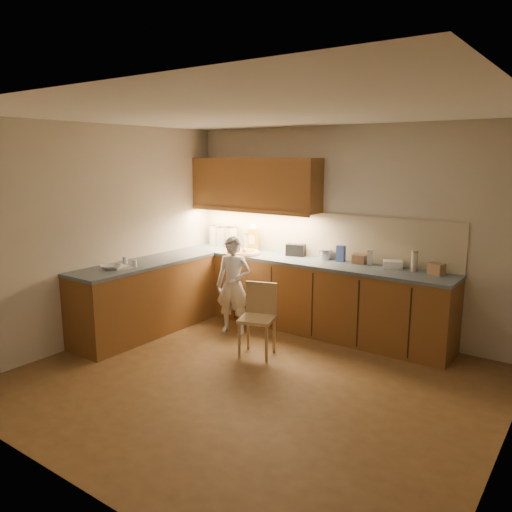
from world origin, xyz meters
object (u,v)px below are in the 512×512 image
(pizza_on_board, at_px, (243,252))
(toaster, at_px, (296,250))
(child, at_px, (233,285))
(wooden_chair, at_px, (259,314))
(oil_jug, at_px, (253,238))

(pizza_on_board, relative_size, toaster, 1.81)
(toaster, bearing_deg, child, -131.05)
(pizza_on_board, xyz_separation_m, toaster, (0.66, 0.30, 0.06))
(child, relative_size, wooden_chair, 1.52)
(child, distance_m, toaster, 0.99)
(wooden_chair, relative_size, oil_jug, 2.23)
(pizza_on_board, xyz_separation_m, wooden_chair, (0.90, -0.90, -0.47))
(child, distance_m, oil_jug, 0.98)
(pizza_on_board, height_order, toaster, pizza_on_board)
(pizza_on_board, bearing_deg, oil_jug, 97.84)
(toaster, bearing_deg, wooden_chair, -92.04)
(child, relative_size, toaster, 4.53)
(wooden_chair, height_order, oil_jug, oil_jug)
(pizza_on_board, height_order, wooden_chair, pizza_on_board)
(pizza_on_board, relative_size, wooden_chair, 0.61)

